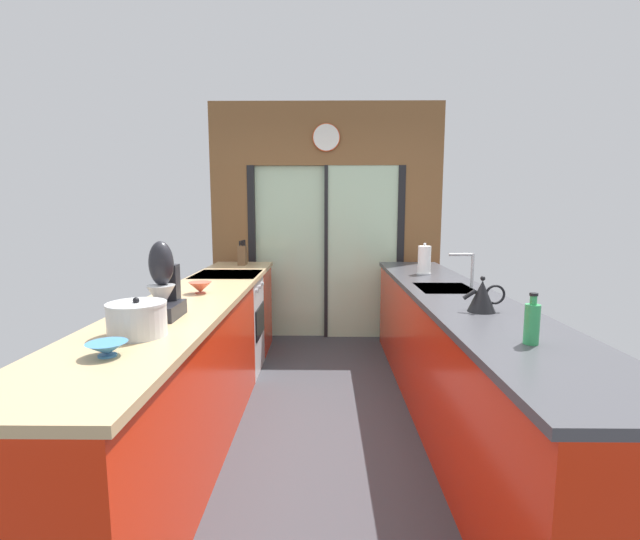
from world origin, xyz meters
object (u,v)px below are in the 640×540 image
object	(u,v)px
stock_pot	(137,319)
paper_towel_roll	(424,260)
mixing_bowl_far	(200,287)
knife_block	(242,255)
mixing_bowl_near	(107,349)
kettle	(482,296)
stand_mixer	(163,289)
oven_range	(229,323)
soap_bottle	(532,323)

from	to	relation	value
stock_pot	paper_towel_roll	world-z (taller)	paper_towel_roll
mixing_bowl_far	knife_block	world-z (taller)	knife_block
mixing_bowl_near	kettle	world-z (taller)	kettle
stand_mixer	stock_pot	size ratio (longest dim) A/B	1.55
mixing_bowl_near	paper_towel_roll	world-z (taller)	paper_towel_roll
oven_range	knife_block	bearing A→B (deg)	88.43
mixing_bowl_far	knife_block	bearing A→B (deg)	90.00
mixing_bowl_far	soap_bottle	world-z (taller)	soap_bottle
knife_block	stand_mixer	bearing A→B (deg)	-90.00
oven_range	mixing_bowl_near	xyz separation A→B (m)	(0.02, -2.28, 0.50)
oven_range	stock_pot	xyz separation A→B (m)	(0.02, -1.98, 0.54)
stock_pot	kettle	size ratio (longest dim) A/B	1.11
stock_pot	knife_block	bearing A→B (deg)	90.00
knife_block	kettle	distance (m)	2.79
kettle	paper_towel_roll	bearing A→B (deg)	90.09
kettle	soap_bottle	world-z (taller)	soap_bottle
stand_mixer	paper_towel_roll	distance (m)	2.43
mixing_bowl_near	mixing_bowl_far	size ratio (longest dim) A/B	1.00
mixing_bowl_near	kettle	distance (m)	1.96
mixing_bowl_far	stand_mixer	distance (m)	0.71
kettle	stand_mixer	bearing A→B (deg)	-174.78
knife_block	stand_mixer	size ratio (longest dim) A/B	0.63
mixing_bowl_far	stock_pot	distance (m)	1.05
mixing_bowl_near	paper_towel_roll	bearing A→B (deg)	52.14
knife_block	stock_pot	world-z (taller)	knife_block
oven_range	stock_pot	distance (m)	2.06
mixing_bowl_far	oven_range	bearing A→B (deg)	91.12
oven_range	stand_mixer	world-z (taller)	stand_mixer
stock_pot	paper_towel_roll	size ratio (longest dim) A/B	0.95
mixing_bowl_near	stock_pot	bearing A→B (deg)	90.00
oven_range	paper_towel_roll	bearing A→B (deg)	0.38
mixing_bowl_far	soap_bottle	bearing A→B (deg)	-32.92
oven_range	mixing_bowl_near	bearing A→B (deg)	-89.54
oven_range	kettle	world-z (taller)	kettle
stand_mixer	mixing_bowl_far	bearing A→B (deg)	90.00
stock_pot	soap_bottle	world-z (taller)	soap_bottle
stand_mixer	kettle	xyz separation A→B (m)	(1.78, 0.16, -0.07)
paper_towel_roll	kettle	bearing A→B (deg)	-89.91
mixing_bowl_far	stock_pot	bearing A→B (deg)	-90.00
stock_pot	kettle	xyz separation A→B (m)	(1.78, 0.51, 0.01)
stand_mixer	soap_bottle	bearing A→B (deg)	-14.32
kettle	mixing_bowl_far	bearing A→B (deg)	163.29
oven_range	mixing_bowl_far	bearing A→B (deg)	-88.88
mixing_bowl_near	stock_pot	distance (m)	0.30
paper_towel_roll	knife_block	bearing A→B (deg)	159.58
mixing_bowl_far	stand_mixer	world-z (taller)	stand_mixer
mixing_bowl_near	stand_mixer	distance (m)	0.65
oven_range	mixing_bowl_far	size ratio (longest dim) A/B	5.72
knife_block	stand_mixer	xyz separation A→B (m)	(-0.00, -2.31, 0.05)
mixing_bowl_near	kettle	size ratio (longest dim) A/B	0.66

